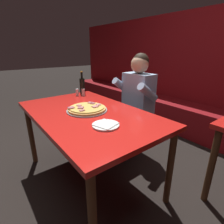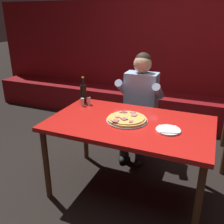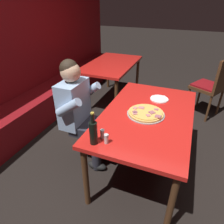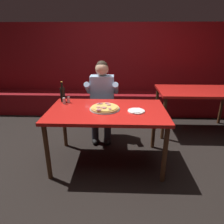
# 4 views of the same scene
# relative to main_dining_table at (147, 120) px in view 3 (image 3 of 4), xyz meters

# --- Properties ---
(ground_plane) EXTENTS (24.00, 24.00, 0.00)m
(ground_plane) POSITION_rel_main_dining_table_xyz_m (0.00, 0.00, -0.69)
(ground_plane) COLOR black
(booth_bench) EXTENTS (6.46, 0.48, 0.46)m
(booth_bench) POSITION_rel_main_dining_table_xyz_m (0.00, 1.86, -0.46)
(booth_bench) COLOR maroon
(booth_bench) RESTS_ON ground_plane
(main_dining_table) EXTENTS (1.49, 0.89, 0.76)m
(main_dining_table) POSITION_rel_main_dining_table_xyz_m (0.00, 0.00, 0.00)
(main_dining_table) COLOR #4C2D19
(main_dining_table) RESTS_ON ground_plane
(pizza) EXTENTS (0.38, 0.38, 0.05)m
(pizza) POSITION_rel_main_dining_table_xyz_m (-0.03, 0.01, 0.09)
(pizza) COLOR #9E9EA3
(pizza) RESTS_ON main_dining_table
(plate_white_paper) EXTENTS (0.21, 0.21, 0.02)m
(plate_white_paper) POSITION_rel_main_dining_table_xyz_m (0.36, -0.05, 0.08)
(plate_white_paper) COLOR white
(plate_white_paper) RESTS_ON main_dining_table
(beer_bottle) EXTENTS (0.07, 0.07, 0.29)m
(beer_bottle) POSITION_rel_main_dining_table_xyz_m (-0.64, 0.30, 0.19)
(beer_bottle) COLOR black
(beer_bottle) RESTS_ON main_dining_table
(shaker_red_pepper_flakes) EXTENTS (0.04, 0.04, 0.09)m
(shaker_red_pepper_flakes) POSITION_rel_main_dining_table_xyz_m (-0.60, 0.21, 0.11)
(shaker_red_pepper_flakes) COLOR silver
(shaker_red_pepper_flakes) RESTS_ON main_dining_table
(shaker_parmesan) EXTENTS (0.04, 0.04, 0.09)m
(shaker_parmesan) POSITION_rel_main_dining_table_xyz_m (-0.55, 0.26, 0.11)
(shaker_parmesan) COLOR silver
(shaker_parmesan) RESTS_ON main_dining_table
(diner_seated_blue_shirt) EXTENTS (0.53, 0.53, 1.27)m
(diner_seated_blue_shirt) POSITION_rel_main_dining_table_xyz_m (-0.13, 0.72, 0.02)
(diner_seated_blue_shirt) COLOR black
(diner_seated_blue_shirt) RESTS_ON ground_plane
(dining_chair_far_left) EXTENTS (0.60, 0.60, 1.02)m
(dining_chair_far_left) POSITION_rel_main_dining_table_xyz_m (1.61, -0.71, -0.09)
(dining_chair_far_left) COLOR #4C2D19
(dining_chair_far_left) RESTS_ON ground_plane
(background_dining_table) EXTENTS (1.37, 0.80, 0.76)m
(background_dining_table) POSITION_rel_main_dining_table_xyz_m (1.51, 1.02, -0.01)
(background_dining_table) COLOR #4C2D19
(background_dining_table) RESTS_ON ground_plane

